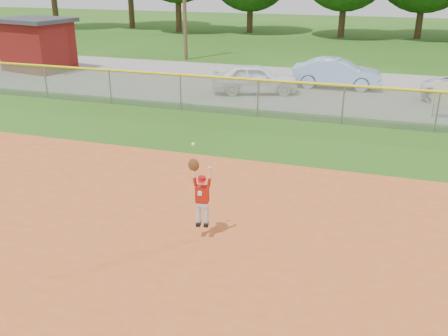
{
  "coord_description": "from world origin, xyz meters",
  "views": [
    {
      "loc": [
        4.77,
        -8.95,
        5.52
      ],
      "look_at": [
        1.32,
        1.61,
        1.1
      ],
      "focal_mm": 40.0,
      "sensor_mm": 36.0,
      "label": 1
    }
  ],
  "objects_px": {
    "car_white_a": "(255,78)",
    "utility_shed": "(37,44)",
    "car_blue": "(337,73)",
    "ballplayer": "(201,193)"
  },
  "relations": [
    {
      "from": "car_white_a",
      "to": "utility_shed",
      "type": "height_order",
      "value": "utility_shed"
    },
    {
      "from": "utility_shed",
      "to": "car_white_a",
      "type": "bearing_deg",
      "value": -7.53
    },
    {
      "from": "car_white_a",
      "to": "ballplayer",
      "type": "xyz_separation_m",
      "value": [
        2.46,
        -13.84,
        0.37
      ]
    },
    {
      "from": "car_white_a",
      "to": "car_blue",
      "type": "xyz_separation_m",
      "value": [
        3.57,
        2.37,
        0.02
      ]
    },
    {
      "from": "car_blue",
      "to": "ballplayer",
      "type": "bearing_deg",
      "value": 173.49
    },
    {
      "from": "utility_shed",
      "to": "ballplayer",
      "type": "distance_m",
      "value": 22.37
    },
    {
      "from": "car_white_a",
      "to": "utility_shed",
      "type": "xyz_separation_m",
      "value": [
        -13.54,
        1.79,
        0.8
      ]
    },
    {
      "from": "utility_shed",
      "to": "ballplayer",
      "type": "xyz_separation_m",
      "value": [
        16.0,
        -15.63,
        -0.43
      ]
    },
    {
      "from": "car_blue",
      "to": "utility_shed",
      "type": "xyz_separation_m",
      "value": [
        -17.11,
        -0.58,
        0.78
      ]
    },
    {
      "from": "utility_shed",
      "to": "car_blue",
      "type": "bearing_deg",
      "value": 1.95
    }
  ]
}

